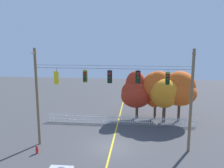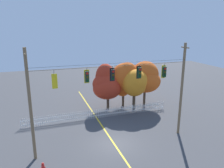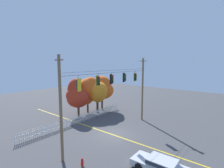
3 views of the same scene
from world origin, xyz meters
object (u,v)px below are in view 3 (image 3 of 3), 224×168
(traffic_signal_northbound_secondary, at_px, (124,78))
(autumn_maple_mid, at_px, (89,90))
(autumn_oak_far_east, at_px, (98,91))
(autumn_maple_near_fence, at_px, (77,95))
(traffic_signal_northbound_primary, at_px, (112,79))
(fire_hydrant, at_px, (82,162))
(parked_car, at_px, (161,165))
(traffic_signal_eastbound_side, at_px, (98,81))
(traffic_signal_southbound_primary, at_px, (79,85))
(traffic_signal_westbound_side, at_px, (135,77))
(autumn_maple_far_west, at_px, (102,88))

(traffic_signal_northbound_secondary, height_order, autumn_maple_mid, traffic_signal_northbound_secondary)
(traffic_signal_northbound_secondary, height_order, autumn_oak_far_east, traffic_signal_northbound_secondary)
(autumn_oak_far_east, bearing_deg, autumn_maple_near_fence, 159.14)
(traffic_signal_northbound_primary, height_order, fire_hydrant, traffic_signal_northbound_primary)
(autumn_maple_near_fence, relative_size, autumn_maple_mid, 0.98)
(parked_car, bearing_deg, traffic_signal_northbound_secondary, 53.45)
(traffic_signal_eastbound_side, height_order, fire_hydrant, traffic_signal_eastbound_side)
(autumn_maple_near_fence, height_order, parked_car, autumn_maple_near_fence)
(traffic_signal_southbound_primary, bearing_deg, traffic_signal_eastbound_side, 0.41)
(traffic_signal_eastbound_side, relative_size, autumn_oak_far_east, 0.25)
(traffic_signal_northbound_secondary, xyz_separation_m, autumn_maple_near_fence, (-0.29, 9.04, -3.33))
(traffic_signal_eastbound_side, bearing_deg, parked_car, -95.22)
(traffic_signal_westbound_side, xyz_separation_m, autumn_oak_far_east, (0.63, 7.70, -2.93))
(traffic_signal_northbound_primary, bearing_deg, fire_hydrant, -162.71)
(traffic_signal_northbound_primary, distance_m, autumn_oak_far_east, 10.07)
(traffic_signal_northbound_secondary, bearing_deg, traffic_signal_westbound_side, 0.01)
(traffic_signal_eastbound_side, distance_m, autumn_maple_far_west, 13.23)
(traffic_signal_northbound_secondary, xyz_separation_m, autumn_oak_far_east, (3.21, 7.70, -3.04))
(autumn_maple_near_fence, relative_size, fire_hydrant, 8.20)
(autumn_maple_near_fence, xyz_separation_m, autumn_maple_mid, (2.62, 0.07, 0.56))
(autumn_maple_far_west, bearing_deg, autumn_maple_mid, 165.37)
(traffic_signal_eastbound_side, relative_size, autumn_maple_near_fence, 0.22)
(autumn_maple_near_fence, distance_m, parked_car, 17.42)
(autumn_oak_far_east, distance_m, fire_hydrant, 15.81)
(autumn_oak_far_east, bearing_deg, fire_hydrant, -141.28)
(traffic_signal_westbound_side, height_order, parked_car, traffic_signal_westbound_side)
(traffic_signal_eastbound_side, xyz_separation_m, traffic_signal_westbound_side, (7.36, 0.00, -0.09))
(fire_hydrant, bearing_deg, traffic_signal_northbound_secondary, 12.52)
(traffic_signal_eastbound_side, relative_size, traffic_signal_northbound_secondary, 1.01)
(traffic_signal_southbound_primary, distance_m, autumn_maple_mid, 13.61)
(autumn_maple_far_west, bearing_deg, traffic_signal_southbound_primary, -146.02)
(traffic_signal_southbound_primary, xyz_separation_m, autumn_maple_near_fence, (7.13, 9.06, -3.16))
(traffic_signal_northbound_secondary, bearing_deg, autumn_maple_far_west, 58.91)
(traffic_signal_westbound_side, bearing_deg, autumn_maple_far_west, 73.52)
(autumn_maple_mid, bearing_deg, autumn_oak_far_east, -57.85)
(traffic_signal_northbound_secondary, xyz_separation_m, traffic_signal_westbound_side, (2.58, 0.00, -0.11))
(traffic_signal_southbound_primary, bearing_deg, traffic_signal_northbound_primary, 0.22)
(traffic_signal_northbound_primary, xyz_separation_m, autumn_maple_far_west, (7.60, 8.39, -2.75))
(traffic_signal_southbound_primary, distance_m, fire_hydrant, 6.67)
(autumn_maple_near_fence, bearing_deg, traffic_signal_westbound_side, -72.39)
(traffic_signal_southbound_primary, relative_size, traffic_signal_northbound_secondary, 1.14)
(traffic_signal_northbound_primary, height_order, autumn_oak_far_east, traffic_signal_northbound_primary)
(traffic_signal_eastbound_side, distance_m, traffic_signal_northbound_primary, 2.25)
(traffic_signal_eastbound_side, xyz_separation_m, parked_car, (-0.67, -7.36, -6.12))
(autumn_maple_near_fence, bearing_deg, autumn_oak_far_east, -20.86)
(autumn_maple_near_fence, distance_m, autumn_maple_far_west, 5.42)
(traffic_signal_eastbound_side, height_order, autumn_maple_far_west, traffic_signal_eastbound_side)
(autumn_maple_near_fence, bearing_deg, parked_car, -107.48)
(traffic_signal_westbound_side, xyz_separation_m, autumn_maple_mid, (-0.25, 9.11, -2.65))
(autumn_maple_far_west, bearing_deg, parked_car, -123.73)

